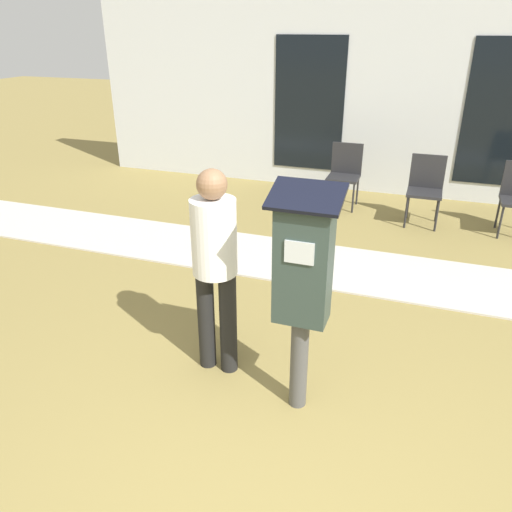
{
  "coord_description": "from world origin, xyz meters",
  "views": [
    {
      "loc": [
        0.49,
        -1.76,
        2.44
      ],
      "look_at": [
        -0.5,
        1.05,
        1.05
      ],
      "focal_mm": 35.0,
      "sensor_mm": 36.0,
      "label": 1
    }
  ],
  "objects_px": {
    "parking_meter": "(303,275)",
    "outdoor_chair_middle": "(426,184)",
    "person_standing": "(215,259)",
    "outdoor_chair_left": "(345,170)"
  },
  "relations": [
    {
      "from": "parking_meter",
      "to": "person_standing",
      "type": "distance_m",
      "value": 0.73
    },
    {
      "from": "outdoor_chair_left",
      "to": "outdoor_chair_middle",
      "type": "distance_m",
      "value": 1.18
    },
    {
      "from": "outdoor_chair_left",
      "to": "outdoor_chair_middle",
      "type": "height_order",
      "value": "same"
    },
    {
      "from": "parking_meter",
      "to": "person_standing",
      "type": "height_order",
      "value": "parking_meter"
    },
    {
      "from": "parking_meter",
      "to": "outdoor_chair_middle",
      "type": "xyz_separation_m",
      "value": [
        0.64,
        4.0,
        -0.49
      ]
    },
    {
      "from": "person_standing",
      "to": "outdoor_chair_left",
      "type": "distance_m",
      "value": 4.18
    },
    {
      "from": "parking_meter",
      "to": "outdoor_chair_middle",
      "type": "relative_size",
      "value": 1.77
    },
    {
      "from": "outdoor_chair_middle",
      "to": "person_standing",
      "type": "bearing_deg",
      "value": -127.55
    },
    {
      "from": "person_standing",
      "to": "outdoor_chair_middle",
      "type": "height_order",
      "value": "person_standing"
    },
    {
      "from": "parking_meter",
      "to": "outdoor_chair_left",
      "type": "bearing_deg",
      "value": 96.37
    }
  ]
}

